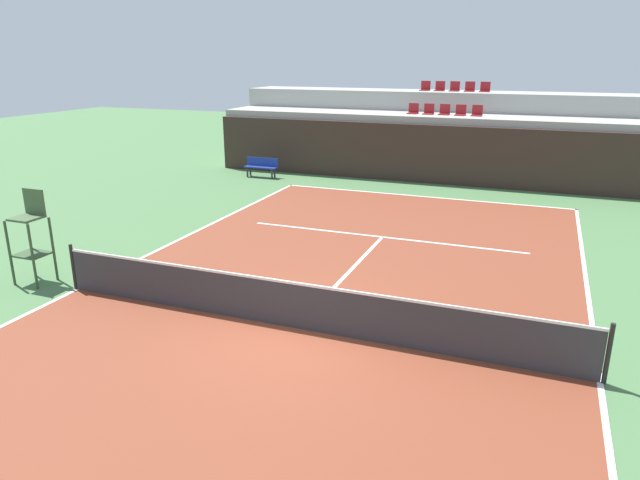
# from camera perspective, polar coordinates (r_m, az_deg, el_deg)

# --- Properties ---
(ground_plane) EXTENTS (80.00, 80.00, 0.00)m
(ground_plane) POSITION_cam_1_polar(r_m,az_deg,el_deg) (11.46, -2.44, -8.73)
(ground_plane) COLOR #477042
(court_surface) EXTENTS (11.00, 24.00, 0.01)m
(court_surface) POSITION_cam_1_polar(r_m,az_deg,el_deg) (11.46, -2.44, -8.71)
(court_surface) COLOR brown
(court_surface) RESTS_ON ground_plane
(baseline_far) EXTENTS (11.00, 0.10, 0.00)m
(baseline_far) POSITION_cam_1_polar(r_m,az_deg,el_deg) (22.31, 10.00, 4.28)
(baseline_far) COLOR white
(baseline_far) RESTS_ON court_surface
(sideline_left) EXTENTS (0.10, 24.00, 0.00)m
(sideline_left) POSITION_cam_1_polar(r_m,az_deg,el_deg) (14.37, -22.84, -4.49)
(sideline_left) COLOR white
(sideline_left) RESTS_ON court_surface
(sideline_right) EXTENTS (0.10, 24.00, 0.00)m
(sideline_right) POSITION_cam_1_polar(r_m,az_deg,el_deg) (10.74, 25.99, -12.54)
(sideline_right) COLOR white
(sideline_right) RESTS_ON court_surface
(service_line_far) EXTENTS (8.26, 0.10, 0.00)m
(service_line_far) POSITION_cam_1_polar(r_m,az_deg,el_deg) (17.09, 6.20, 0.30)
(service_line_far) COLOR white
(service_line_far) RESTS_ON court_surface
(centre_service_line) EXTENTS (0.10, 6.40, 0.00)m
(centre_service_line) POSITION_cam_1_polar(r_m,az_deg,el_deg) (14.19, 2.76, -3.31)
(centre_service_line) COLOR white
(centre_service_line) RESTS_ON court_surface
(back_wall) EXTENTS (19.99, 0.30, 2.42)m
(back_wall) POSITION_cam_1_polar(r_m,az_deg,el_deg) (24.61, 11.40, 8.29)
(back_wall) COLOR #33231E
(back_wall) RESTS_ON ground_plane
(stands_tier_lower) EXTENTS (19.99, 2.40, 2.71)m
(stands_tier_lower) POSITION_cam_1_polar(r_m,az_deg,el_deg) (25.91, 11.97, 9.04)
(stands_tier_lower) COLOR #9E9E99
(stands_tier_lower) RESTS_ON ground_plane
(stands_tier_upper) EXTENTS (19.99, 2.40, 3.56)m
(stands_tier_upper) POSITION_cam_1_polar(r_m,az_deg,el_deg) (28.20, 12.88, 10.54)
(stands_tier_upper) COLOR #9E9E99
(stands_tier_upper) RESTS_ON ground_plane
(seating_row_lower) EXTENTS (3.16, 0.44, 0.44)m
(seating_row_lower) POSITION_cam_1_polar(r_m,az_deg,el_deg) (25.83, 12.22, 12.31)
(seating_row_lower) COLOR maroon
(seating_row_lower) RESTS_ON stands_tier_lower
(seating_row_upper) EXTENTS (3.16, 0.44, 0.44)m
(seating_row_upper) POSITION_cam_1_polar(r_m,az_deg,el_deg) (28.13, 13.18, 14.41)
(seating_row_upper) COLOR maroon
(seating_row_upper) RESTS_ON stands_tier_upper
(tennis_net) EXTENTS (11.08, 0.08, 1.07)m
(tennis_net) POSITION_cam_1_polar(r_m,az_deg,el_deg) (11.24, -2.47, -6.41)
(tennis_net) COLOR black
(tennis_net) RESTS_ON court_surface
(umpire_chair) EXTENTS (0.76, 0.66, 2.20)m
(umpire_chair) POSITION_cam_1_polar(r_m,az_deg,el_deg) (14.92, -26.71, 0.57)
(umpire_chair) COLOR #334C2D
(umpire_chair) RESTS_ON ground_plane
(player_bench) EXTENTS (1.50, 0.40, 0.85)m
(player_bench) POSITION_cam_1_polar(r_m,az_deg,el_deg) (25.67, -5.82, 7.34)
(player_bench) COLOR navy
(player_bench) RESTS_ON ground_plane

